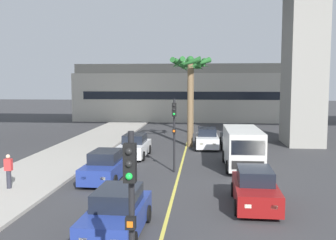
{
  "coord_description": "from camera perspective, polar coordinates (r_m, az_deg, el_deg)",
  "views": [
    {
      "loc": [
        1.35,
        -0.66,
        5.15
      ],
      "look_at": [
        0.0,
        14.0,
        3.71
      ],
      "focal_mm": 41.5,
      "sensor_mm": 36.0,
      "label": 1
    }
  ],
  "objects": [
    {
      "name": "car_queue_third",
      "position": [
        31.03,
        9.42,
        -2.68
      ],
      "size": [
        1.89,
        4.13,
        1.56
      ],
      "color": "#4C5156",
      "rests_on": "ground"
    },
    {
      "name": "car_queue_second",
      "position": [
        30.59,
        5.74,
        -2.75
      ],
      "size": [
        1.91,
        4.14,
        1.56
      ],
      "color": "white",
      "rests_on": "ground"
    },
    {
      "name": "pier_building_backdrop",
      "position": [
        52.83,
        3.82,
        3.99
      ],
      "size": [
        31.33,
        8.04,
        7.46
      ],
      "color": "beige",
      "rests_on": "ground"
    },
    {
      "name": "delivery_van",
      "position": [
        23.68,
        10.89,
        -3.89
      ],
      "size": [
        2.22,
        5.28,
        2.36
      ],
      "color": "silver",
      "rests_on": "ground"
    },
    {
      "name": "traffic_light_median_far",
      "position": [
        21.92,
        0.91,
        -0.78
      ],
      "size": [
        0.24,
        0.37,
        4.2
      ],
      "color": "black",
      "rests_on": "ground"
    },
    {
      "name": "car_queue_fourth",
      "position": [
        26.86,
        -4.94,
        -3.91
      ],
      "size": [
        1.9,
        4.14,
        1.56
      ],
      "color": "white",
      "rests_on": "ground"
    },
    {
      "name": "car_queue_fifth",
      "position": [
        20.71,
        -9.2,
        -6.82
      ],
      "size": [
        1.91,
        4.14,
        1.56
      ],
      "color": "navy",
      "rests_on": "ground"
    },
    {
      "name": "car_queue_front",
      "position": [
        13.58,
        -7.5,
        -13.48
      ],
      "size": [
        1.93,
        4.15,
        1.56
      ],
      "color": "navy",
      "rests_on": "ground"
    },
    {
      "name": "lane_stripe_center",
      "position": [
        25.23,
        2.1,
        -6.17
      ],
      "size": [
        0.14,
        56.0,
        0.01
      ],
      "primitive_type": "cube",
      "color": "#DBCC4C",
      "rests_on": "ground"
    },
    {
      "name": "traffic_light_median_near",
      "position": [
        7.84,
        -5.46,
        -12.54
      ],
      "size": [
        0.24,
        0.37,
        4.2
      ],
      "color": "black",
      "rests_on": "ground"
    },
    {
      "name": "palm_tree_mid_median",
      "position": [
        38.93,
        3.53,
        6.26
      ],
      "size": [
        2.71,
        2.78,
        7.21
      ],
      "color": "brown",
      "rests_on": "ground"
    },
    {
      "name": "car_queue_sixth",
      "position": [
        16.79,
        12.66,
        -9.83
      ],
      "size": [
        1.91,
        4.14,
        1.56
      ],
      "color": "maroon",
      "rests_on": "ground"
    },
    {
      "name": "palm_tree_near_median",
      "position": [
        30.75,
        3.27,
        6.5
      ],
      "size": [
        3.33,
        3.38,
        7.18
      ],
      "color": "brown",
      "rests_on": "ground"
    },
    {
      "name": "pedestrian_near_crosswalk",
      "position": [
        19.88,
        -22.37,
        -6.89
      ],
      "size": [
        0.34,
        0.22,
        1.62
      ],
      "color": "#2D2D38",
      "rests_on": "sidewalk_left"
    }
  ]
}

